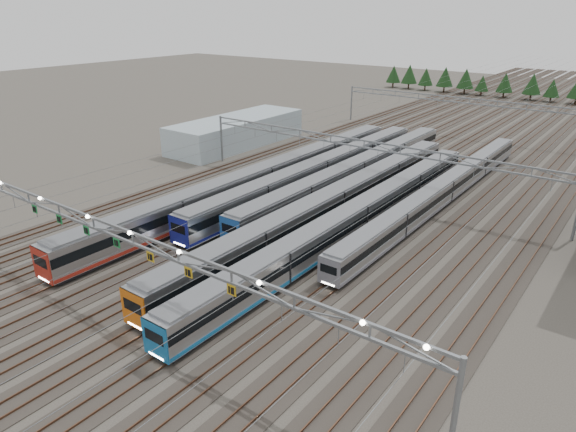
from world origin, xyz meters
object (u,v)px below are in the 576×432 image
Objects in this scene: gantry_far at (469,105)px; train_b at (319,172)px; train_f at (444,190)px; gantry_near at (132,241)px; train_a at (264,179)px; west_shed at (237,131)px; train_c at (355,172)px; gantry_mid at (364,150)px; train_d at (334,204)px; train_e at (357,218)px.

train_b is at bearing -98.31° from gantry_far.
train_f is 1.05× the size of gantry_near.
train_a is 2.26× the size of west_shed.
train_a is 1.14× the size of train_f.
train_c is at bearing 35.52° from train_b.
train_b is at bearing -169.63° from gantry_mid.
train_b is 1.00× the size of gantry_near.
train_d is 16.83m from train_f.
west_shed is at bearing 164.96° from train_c.
train_e is at bearing -42.17° from train_b.
train_d is 1.10× the size of gantry_near.
train_e is at bearing 75.70° from gantry_near.
gantry_near is at bearing -56.29° from west_shed.
train_a reaches higher than train_c.
gantry_near is at bearing -80.22° from train_b.
gantry_far reaches higher than train_d.
gantry_far reaches higher than train_f.
train_a is at bearing 109.74° from gantry_near.
train_b is 1.00× the size of gantry_mid.
train_d is at bearing -31.22° from west_shed.
train_e is 47.06m from west_shed.
train_b is 1.00× the size of gantry_far.
train_b is 18.46m from train_f.
train_d is 1.10× the size of gantry_mid.
train_c is at bearing 108.61° from train_d.
train_f is (22.50, 11.71, -0.39)m from train_a.
train_c is 0.94× the size of train_f.
west_shed is (-40.53, 23.91, 0.56)m from train_e.
train_f is at bearing 57.66° from train_d.
west_shed is (-33.78, 10.45, -3.73)m from gantry_mid.
gantry_near is at bearing -94.57° from train_d.
train_e is 1.08× the size of gantry_mid.
gantry_far is (0.05, 85.12, -0.70)m from gantry_near.
train_c is at bearing 138.71° from gantry_mid.
train_a is at bearing -152.50° from train_f.
train_b reaches higher than train_e.
gantry_near is at bearing -87.00° from train_c.
gantry_far reaches higher than train_e.
gantry_mid is (11.25, 8.89, 4.10)m from train_a.
gantry_near reaches higher than train_b.
train_f is (9.00, 14.21, -0.34)m from train_d.
train_a is 1.21× the size of train_c.
gantry_near is 60.94m from west_shed.
gantry_far reaches higher than west_shed.
train_f is at bearing 75.26° from gantry_near.
train_a reaches higher than train_b.
gantry_mid is at bearing 38.32° from train_a.
gantry_mid reaches higher than train_c.
train_d is at bearing -78.83° from gantry_mid.
west_shed is (-36.03, 21.84, 0.42)m from train_d.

